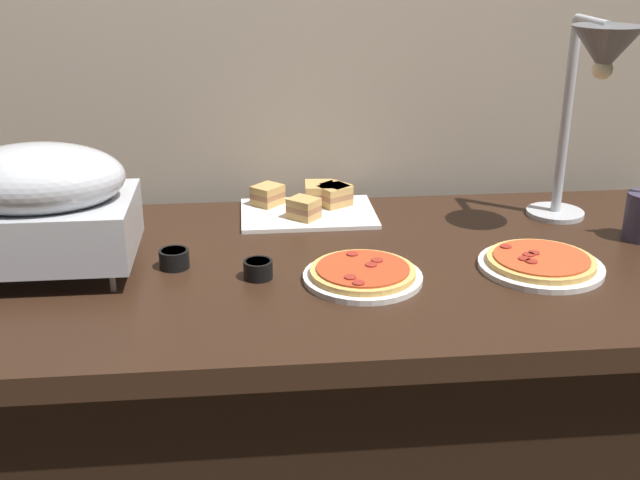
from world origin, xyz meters
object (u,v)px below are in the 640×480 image
object	(u,v)px
chafing_dish	(40,203)
pizza_plate_front	(363,274)
sauce_cup_near	(174,258)
pizza_plate_center	(541,263)
heat_lamp	(596,72)
sauce_cup_far	(258,269)
sandwich_platter	(311,203)

from	to	relation	value
chafing_dish	pizza_plate_front	size ratio (longest dim) A/B	1.51
pizza_plate_front	sauce_cup_near	xyz separation A→B (m)	(-0.38, 0.10, 0.01)
chafing_dish	pizza_plate_center	world-z (taller)	chafing_dish
chafing_dish	heat_lamp	distance (m)	1.20
sauce_cup_far	pizza_plate_center	bearing A→B (deg)	-1.18
heat_lamp	sauce_cup_near	bearing A→B (deg)	-173.18
pizza_plate_center	chafing_dish	bearing A→B (deg)	175.36
sandwich_platter	sauce_cup_near	world-z (taller)	sandwich_platter
pizza_plate_front	pizza_plate_center	distance (m)	0.38
heat_lamp	pizza_plate_center	size ratio (longest dim) A/B	1.87
sauce_cup_near	heat_lamp	bearing A→B (deg)	6.82
pizza_plate_center	sauce_cup_far	xyz separation A→B (m)	(-0.59, 0.01, 0.01)
chafing_dish	sandwich_platter	world-z (taller)	chafing_dish
sandwich_platter	sauce_cup_far	bearing A→B (deg)	-109.95
chafing_dish	pizza_plate_front	world-z (taller)	chafing_dish
chafing_dish	pizza_plate_center	xyz separation A→B (m)	(1.02, -0.08, -0.14)
chafing_dish	pizza_plate_center	bearing A→B (deg)	-4.64
sandwich_platter	heat_lamp	bearing A→B (deg)	-19.30
sauce_cup_near	sauce_cup_far	bearing A→B (deg)	-22.35
chafing_dish	pizza_plate_front	bearing A→B (deg)	-9.10
pizza_plate_front	sauce_cup_far	bearing A→B (deg)	171.37
heat_lamp	pizza_plate_center	world-z (taller)	heat_lamp
sauce_cup_far	chafing_dish	bearing A→B (deg)	170.68
sandwich_platter	pizza_plate_center	bearing A→B (deg)	-42.22
sandwich_platter	sauce_cup_near	xyz separation A→B (m)	(-0.31, -0.32, -0.00)
sandwich_platter	pizza_plate_front	bearing A→B (deg)	-80.97
pizza_plate_center	sauce_cup_far	size ratio (longest dim) A/B	4.33
pizza_plate_center	sauce_cup_far	world-z (taller)	sauce_cup_far
chafing_dish	sauce_cup_far	world-z (taller)	chafing_dish
sauce_cup_far	sauce_cup_near	bearing A→B (deg)	157.65
heat_lamp	pizza_plate_front	xyz separation A→B (m)	(-0.53, -0.21, -0.36)
pizza_plate_center	sauce_cup_near	size ratio (longest dim) A/B	4.12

